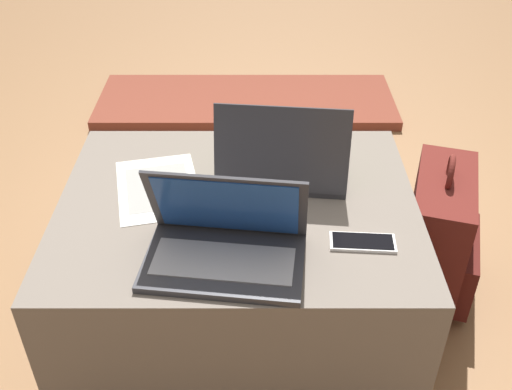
% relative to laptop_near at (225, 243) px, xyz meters
% --- Properties ---
extents(ground_plane, '(14.00, 14.00, 0.00)m').
position_rel_laptop_near_xyz_m(ground_plane, '(0.02, 0.21, -0.47)').
color(ground_plane, olive).
extents(ottoman, '(0.92, 0.73, 0.43)m').
position_rel_laptop_near_xyz_m(ottoman, '(0.02, 0.21, -0.26)').
color(ottoman, '#3D3832').
rests_on(ottoman, ground_plane).
extents(laptop_near, '(0.38, 0.27, 0.22)m').
position_rel_laptop_near_xyz_m(laptop_near, '(0.00, 0.00, 0.00)').
color(laptop_near, '#333338').
rests_on(laptop_near, ottoman).
extents(laptop_far, '(0.36, 0.26, 0.24)m').
position_rel_laptop_near_xyz_m(laptop_far, '(0.14, 0.32, 0.00)').
color(laptop_far, '#333338').
rests_on(laptop_far, ottoman).
extents(cell_phone, '(0.16, 0.07, 0.01)m').
position_rel_laptop_near_xyz_m(cell_phone, '(0.32, 0.05, -0.04)').
color(cell_phone, white).
rests_on(cell_phone, ottoman).
extents(backpack, '(0.29, 0.39, 0.49)m').
position_rel_laptop_near_xyz_m(backpack, '(0.61, 0.33, -0.28)').
color(backpack, '#5B1E19').
rests_on(backpack, ground_plane).
extents(paper_sheet, '(0.27, 0.34, 0.00)m').
position_rel_laptop_near_xyz_m(paper_sheet, '(-0.19, 0.28, -0.05)').
color(paper_sheet, silver).
rests_on(paper_sheet, ottoman).
extents(fireplace_hearth, '(1.40, 0.50, 0.04)m').
position_rel_laptop_near_xyz_m(fireplace_hearth, '(0.02, 1.57, -0.45)').
color(fireplace_hearth, brown).
rests_on(fireplace_hearth, ground_plane).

